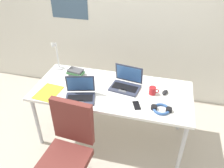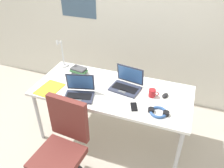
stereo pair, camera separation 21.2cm
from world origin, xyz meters
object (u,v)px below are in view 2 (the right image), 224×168
Objects in this scene: laptop_near_mouse at (79,92)px; book_stack at (79,70)px; cell_phone at (134,107)px; computer_mouse at (165,95)px; desk_lamp at (61,53)px; laptop_back_right at (127,84)px; headphones at (158,112)px; office_chair at (62,153)px; coffee_mug at (152,93)px; paper_folder_near_mouse at (50,89)px.

laptop_near_mouse is 1.66× the size of book_stack.
cell_phone is 0.62× the size of book_stack.
cell_phone is at bearing -112.25° from computer_mouse.
laptop_near_mouse is at bearing -45.11° from desk_lamp.
laptop_near_mouse is at bearing -62.37° from book_stack.
desk_lamp is at bearing 134.89° from laptop_near_mouse.
headphones is at bearing -36.51° from laptop_back_right.
book_stack is at bearing 132.32° from cell_phone.
computer_mouse is at bearing -8.19° from desk_lamp.
headphones is (0.43, -0.32, -0.03)m from laptop_back_right.
office_chair is (0.54, -1.03, -0.54)m from desk_lamp.
office_chair is (-0.71, -0.79, -0.39)m from coffee_mug.
paper_folder_near_mouse is at bearing -166.90° from coffee_mug.
headphones is 0.69× the size of paper_folder_near_mouse.
desk_lamp is 2.94× the size of cell_phone.
paper_folder_near_mouse is at bearing -76.96° from desk_lamp.
office_chair is (-0.40, -0.85, -0.39)m from laptop_back_right.
laptop_back_right is 0.38× the size of office_chair.
laptop_back_right reaches higher than office_chair.
cell_phone is at bearing 0.92° from paper_folder_near_mouse.
paper_folder_near_mouse is (0.12, -0.51, -0.19)m from desk_lamp.
laptop_back_right is 2.70× the size of cell_phone.
book_stack is (-0.67, 0.11, -0.01)m from laptop_back_right.
book_stack reaches higher than paper_folder_near_mouse.
laptop_back_right reaches higher than paper_folder_near_mouse.
desk_lamp reaches higher than computer_mouse.
coffee_mug is at bearing 114.45° from headphones.
cell_phone is at bearing 43.19° from office_chair.
coffee_mug is at bearing 19.09° from laptop_near_mouse.
laptop_near_mouse is 3.23× the size of coffee_mug.
desk_lamp is 1.82× the size of book_stack.
laptop_near_mouse reaches higher than office_chair.
laptop_near_mouse is 3.81× the size of computer_mouse.
laptop_near_mouse is at bearing -160.91° from coffee_mug.
office_chair is at bearing -114.56° from computer_mouse.
laptop_back_right is 1.18× the size of paper_folder_near_mouse.
laptop_near_mouse is 0.49m from book_stack.
headphones is 1.18m from book_stack.
computer_mouse is 1.24m from office_chair.
desk_lamp is at bearing 165.48° from book_stack.
desk_lamp is at bearing -167.10° from computer_mouse.
desk_lamp is 0.55m from paper_folder_near_mouse.
computer_mouse is at bearing 25.40° from cell_phone.
desk_lamp is at bearing 169.12° from coffee_mug.
cell_phone is at bearing -26.42° from book_stack.
desk_lamp is at bearing 117.73° from office_chair.
coffee_mug is at bearing -10.88° from desk_lamp.
desk_lamp reaches higher than cell_phone.
book_stack reaches higher than cell_phone.
book_stack is 0.46m from paper_folder_near_mouse.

